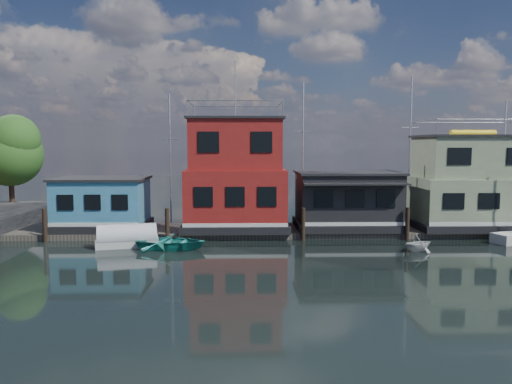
{
  "coord_description": "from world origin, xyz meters",
  "views": [
    {
      "loc": [
        -8.02,
        -23.48,
        6.39
      ],
      "look_at": [
        -7.05,
        12.0,
        3.0
      ],
      "focal_mm": 35.0,
      "sensor_mm": 36.0,
      "label": 1
    }
  ],
  "objects_px": {
    "houseboat_blue": "(102,204)",
    "houseboat_dark": "(347,200)",
    "tarp_runabout": "(127,238)",
    "dinghy_white": "(418,243)",
    "houseboat_red": "(236,177)",
    "houseboat_green": "(471,184)",
    "dinghy_teal": "(172,242)"
  },
  "relations": [
    {
      "from": "houseboat_red",
      "to": "houseboat_green",
      "type": "xyz_separation_m",
      "value": [
        17.0,
        0.0,
        -0.55
      ]
    },
    {
      "from": "dinghy_teal",
      "to": "houseboat_green",
      "type": "bearing_deg",
      "value": -68.6
    },
    {
      "from": "houseboat_dark",
      "to": "houseboat_green",
      "type": "bearing_deg",
      "value": 0.12
    },
    {
      "from": "houseboat_dark",
      "to": "tarp_runabout",
      "type": "height_order",
      "value": "houseboat_dark"
    },
    {
      "from": "houseboat_blue",
      "to": "houseboat_green",
      "type": "distance_m",
      "value": 26.53
    },
    {
      "from": "houseboat_blue",
      "to": "dinghy_teal",
      "type": "distance_m",
      "value": 7.93
    },
    {
      "from": "houseboat_red",
      "to": "tarp_runabout",
      "type": "xyz_separation_m",
      "value": [
        -6.76,
        -4.47,
        -3.53
      ]
    },
    {
      "from": "houseboat_blue",
      "to": "dinghy_white",
      "type": "height_order",
      "value": "houseboat_blue"
    },
    {
      "from": "tarp_runabout",
      "to": "houseboat_dark",
      "type": "bearing_deg",
      "value": 3.79
    },
    {
      "from": "houseboat_blue",
      "to": "houseboat_green",
      "type": "relative_size",
      "value": 0.76
    },
    {
      "from": "houseboat_blue",
      "to": "tarp_runabout",
      "type": "distance_m",
      "value": 5.49
    },
    {
      "from": "houseboat_dark",
      "to": "houseboat_red",
      "type": "bearing_deg",
      "value": 179.86
    },
    {
      "from": "houseboat_blue",
      "to": "houseboat_red",
      "type": "xyz_separation_m",
      "value": [
        9.5,
        0.0,
        1.9
      ]
    },
    {
      "from": "houseboat_blue",
      "to": "dinghy_white",
      "type": "xyz_separation_m",
      "value": [
        20.49,
        -6.31,
        -1.69
      ]
    },
    {
      "from": "houseboat_dark",
      "to": "dinghy_white",
      "type": "bearing_deg",
      "value": -64.56
    },
    {
      "from": "houseboat_green",
      "to": "dinghy_white",
      "type": "height_order",
      "value": "houseboat_green"
    },
    {
      "from": "tarp_runabout",
      "to": "houseboat_green",
      "type": "bearing_deg",
      "value": -2.33
    },
    {
      "from": "houseboat_green",
      "to": "dinghy_white",
      "type": "relative_size",
      "value": 4.34
    },
    {
      "from": "houseboat_red",
      "to": "dinghy_white",
      "type": "xyz_separation_m",
      "value": [
        10.99,
        -6.31,
        -3.59
      ]
    },
    {
      "from": "houseboat_blue",
      "to": "houseboat_red",
      "type": "relative_size",
      "value": 0.54
    },
    {
      "from": "houseboat_blue",
      "to": "houseboat_dark",
      "type": "distance_m",
      "value": 17.5
    },
    {
      "from": "dinghy_teal",
      "to": "houseboat_dark",
      "type": "bearing_deg",
      "value": -58.88
    },
    {
      "from": "houseboat_dark",
      "to": "dinghy_white",
      "type": "xyz_separation_m",
      "value": [
        2.99,
        -6.3,
        -1.91
      ]
    },
    {
      "from": "houseboat_blue",
      "to": "houseboat_green",
      "type": "height_order",
      "value": "houseboat_green"
    },
    {
      "from": "houseboat_red",
      "to": "houseboat_dark",
      "type": "relative_size",
      "value": 1.6
    },
    {
      "from": "tarp_runabout",
      "to": "houseboat_blue",
      "type": "bearing_deg",
      "value": 108.54
    },
    {
      "from": "houseboat_red",
      "to": "houseboat_green",
      "type": "bearing_deg",
      "value": 0.0
    },
    {
      "from": "houseboat_red",
      "to": "dinghy_white",
      "type": "relative_size",
      "value": 6.12
    },
    {
      "from": "houseboat_dark",
      "to": "houseboat_green",
      "type": "height_order",
      "value": "houseboat_green"
    },
    {
      "from": "dinghy_teal",
      "to": "tarp_runabout",
      "type": "height_order",
      "value": "tarp_runabout"
    },
    {
      "from": "dinghy_teal",
      "to": "dinghy_white",
      "type": "distance_m",
      "value": 14.89
    },
    {
      "from": "houseboat_dark",
      "to": "dinghy_white",
      "type": "relative_size",
      "value": 3.82
    }
  ]
}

